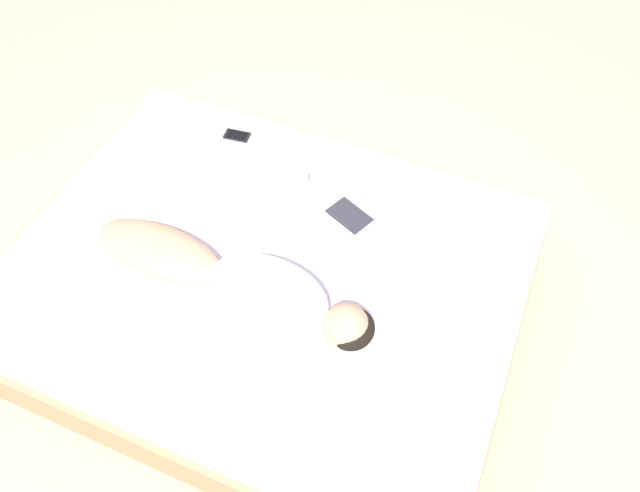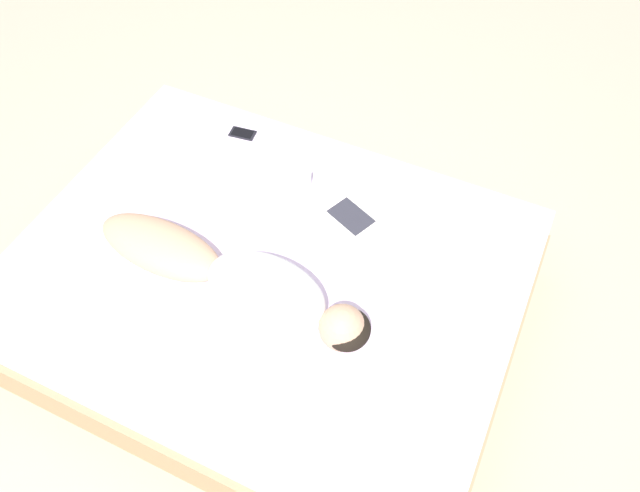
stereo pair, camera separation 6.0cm
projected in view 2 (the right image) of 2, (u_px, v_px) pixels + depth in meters
name	position (u px, v px, depth m)	size (l,w,h in m)	color
ground_plane	(273.00, 320.00, 3.15)	(12.00, 12.00, 0.00)	#B7A88E
bed	(270.00, 293.00, 2.96)	(1.74, 2.25, 0.50)	tan
person	(241.00, 281.00, 2.58)	(0.34, 1.32, 0.23)	tan
open_magazine	(366.00, 206.00, 2.95)	(0.49, 0.42, 0.01)	silver
coffee_mug	(303.00, 178.00, 3.00)	(0.11, 0.08, 0.08)	white
cell_phone	(243.00, 133.00, 3.25)	(0.09, 0.14, 0.01)	black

